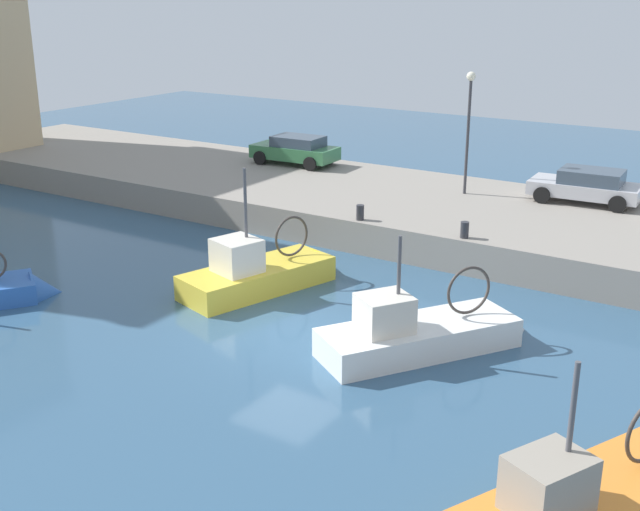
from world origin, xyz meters
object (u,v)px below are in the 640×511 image
object	(u,v)px
mooring_bollard_south	(465,230)
parked_car_green	(296,150)
mooring_bollard_mid	(360,212)
fishing_boat_orange	(593,511)
parked_car_silver	(587,185)
fishing_boat_white	(428,345)
fishing_boat_yellow	(265,283)
quay_streetlamp	(469,113)

from	to	relation	value
mooring_bollard_south	parked_car_green	bearing A→B (deg)	59.80
mooring_bollard_south	mooring_bollard_mid	distance (m)	4.00
fishing_boat_orange	parked_car_silver	world-z (taller)	fishing_boat_orange
fishing_boat_white	fishing_boat_yellow	xyz separation A→B (m)	(1.36, 6.35, 0.02)
fishing_boat_yellow	mooring_bollard_south	xyz separation A→B (m)	(4.80, -4.68, 1.32)
fishing_boat_white	quay_streetlamp	world-z (taller)	quay_streetlamp
fishing_boat_white	fishing_boat_yellow	size ratio (longest dim) A/B	1.00
fishing_boat_white	parked_car_green	size ratio (longest dim) A/B	1.47
fishing_boat_white	fishing_boat_orange	distance (m)	7.38
fishing_boat_orange	parked_car_green	size ratio (longest dim) A/B	1.66
parked_car_green	fishing_boat_white	bearing A→B (deg)	-134.43
parked_car_silver	fishing_boat_yellow	bearing A→B (deg)	149.81
fishing_boat_yellow	parked_car_green	bearing A→B (deg)	30.30
parked_car_green	fishing_boat_orange	bearing A→B (deg)	-133.37
fishing_boat_orange	mooring_bollard_mid	xyz separation A→B (m)	(10.98, 11.26, 1.35)
fishing_boat_orange	quay_streetlamp	distance (m)	19.71
quay_streetlamp	fishing_boat_yellow	bearing A→B (deg)	167.72
mooring_bollard_south	quay_streetlamp	bearing A→B (deg)	23.09
parked_car_silver	quay_streetlamp	bearing A→B (deg)	104.92
parked_car_silver	quay_streetlamp	distance (m)	5.32
fishing_boat_yellow	parked_car_silver	bearing A→B (deg)	-30.19
fishing_boat_white	fishing_boat_orange	xyz separation A→B (m)	(-4.82, -5.59, -0.00)
fishing_boat_yellow	quay_streetlamp	distance (m)	11.52
fishing_boat_orange	mooring_bollard_south	bearing A→B (deg)	33.49
fishing_boat_yellow	mooring_bollard_mid	size ratio (longest dim) A/B	10.96
parked_car_green	mooring_bollard_mid	bearing A→B (deg)	-131.96
parked_car_silver	mooring_bollard_mid	distance (m)	9.17
parked_car_silver	quay_streetlamp	size ratio (longest dim) A/B	0.87
mooring_bollard_mid	fishing_boat_yellow	bearing A→B (deg)	171.90
fishing_boat_yellow	parked_car_green	xyz separation A→B (m)	(11.40, 6.66, 1.75)
parked_car_silver	fishing_boat_orange	bearing A→B (deg)	-163.82
fishing_boat_white	parked_car_green	distance (m)	18.31
fishing_boat_orange	quay_streetlamp	bearing A→B (deg)	30.18
parked_car_silver	fishing_boat_white	bearing A→B (deg)	178.15
fishing_boat_white	parked_car_silver	world-z (taller)	fishing_boat_white
mooring_bollard_south	fishing_boat_orange	bearing A→B (deg)	-146.51
fishing_boat_orange	mooring_bollard_south	distance (m)	13.23
fishing_boat_white	fishing_boat_yellow	bearing A→B (deg)	77.93
parked_car_silver	mooring_bollard_south	world-z (taller)	parked_car_silver
fishing_boat_white	mooring_bollard_south	bearing A→B (deg)	15.19
fishing_boat_orange	parked_car_silver	distance (m)	18.64
fishing_boat_yellow	parked_car_silver	world-z (taller)	fishing_boat_yellow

